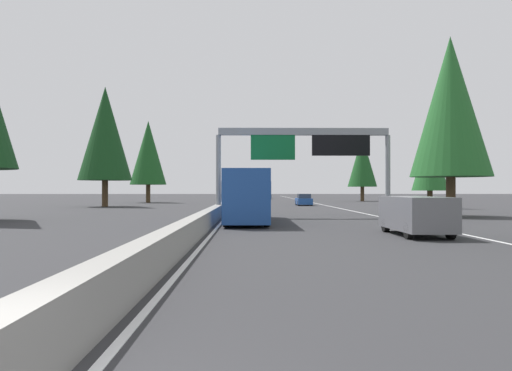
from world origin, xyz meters
TOP-DOWN VIEW (x-y plane):
  - ground_plane at (60.00, 0.00)m, footprint 320.00×320.00m
  - median_barrier at (80.00, 0.30)m, footprint 180.00×0.56m
  - shoulder_stripe_right at (70.00, -11.52)m, footprint 160.00×0.16m
  - shoulder_stripe_median at (70.00, -0.25)m, footprint 160.00×0.16m
  - sign_gantry_overhead at (31.97, -6.04)m, footprint 0.50×12.68m
  - minivan_mid_center at (17.66, -9.24)m, footprint 5.00×1.95m
  - bus_distant_b at (26.82, -1.79)m, footprint 11.50×2.55m
  - sedan_near_right at (58.35, -8.76)m, footprint 4.40×1.80m
  - sedan_far_center at (101.88, -5.63)m, footprint 4.40×1.80m
  - conifer_right_near at (32.72, -16.91)m, footprint 5.91×5.91m
  - conifer_right_mid at (48.79, -21.20)m, footprint 3.80×3.80m
  - conifer_right_far at (81.22, -21.34)m, footprint 4.99×4.99m
  - conifer_left_near at (54.24, 14.92)m, footprint 6.18×6.18m
  - conifer_left_mid at (72.20, 13.55)m, footprint 5.51×5.51m

SIDE VIEW (x-z plane):
  - ground_plane at x=60.00m, z-range 0.00..0.00m
  - shoulder_stripe_right at x=70.00m, z-range 0.00..0.01m
  - shoulder_stripe_median at x=70.00m, z-range 0.00..0.01m
  - median_barrier at x=80.00m, z-range 0.00..0.90m
  - sedan_near_right at x=58.35m, z-range -0.05..1.42m
  - sedan_far_center at x=101.88m, z-range -0.05..1.42m
  - minivan_mid_center at x=17.66m, z-range 0.11..1.80m
  - bus_distant_b at x=26.82m, z-range 0.17..3.27m
  - sign_gantry_overhead at x=31.97m, z-range 1.91..8.37m
  - conifer_right_mid at x=48.79m, z-range 0.92..9.55m
  - conifer_right_far at x=81.22m, z-range 1.22..12.55m
  - conifer_left_mid at x=72.20m, z-range 1.35..13.87m
  - conifer_right_near at x=32.72m, z-range 1.45..14.89m
  - conifer_left_near at x=54.24m, z-range 1.52..15.56m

